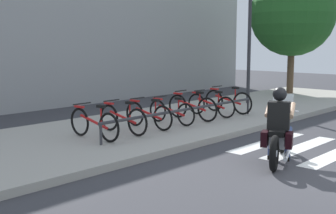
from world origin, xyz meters
TOP-DOWN VIEW (x-y plane):
  - sidewalk at (0.00, 5.45)m, footprint 24.00×4.40m
  - crosswalk_stripe_4 at (1.37, 1.60)m, footprint 2.80×0.40m
  - crosswalk_stripe_5 at (1.37, 2.40)m, footprint 2.80×0.40m
  - motorcycle at (0.06, 1.41)m, footprint 1.98×0.99m
  - rider at (-0.02, 1.38)m, footprint 0.75×0.69m
  - bicycle_0 at (-1.55, 5.05)m, footprint 0.48×1.66m
  - bicycle_1 at (-0.71, 5.05)m, footprint 0.48×1.61m
  - bicycle_2 at (0.14, 5.05)m, footprint 0.48×1.59m
  - bicycle_3 at (0.98, 5.05)m, footprint 0.48×1.57m
  - bicycle_4 at (1.83, 5.05)m, footprint 0.48×1.70m
  - bicycle_5 at (2.67, 5.05)m, footprint 0.48×1.67m
  - bicycle_6 at (3.52, 5.05)m, footprint 0.48×1.69m
  - bike_rack at (0.98, 4.49)m, footprint 5.67×0.07m
  - street_lamp at (5.87, 5.85)m, footprint 0.28×0.28m
  - tree_near_rack at (9.71, 6.25)m, footprint 3.49×3.49m
  - building_backdrop at (0.00, 11.15)m, footprint 24.00×1.20m

SIDE VIEW (x-z plane):
  - crosswalk_stripe_4 at x=1.37m, z-range 0.00..0.01m
  - crosswalk_stripe_5 at x=1.37m, z-range 0.00..0.01m
  - sidewalk at x=0.00m, z-range 0.00..0.15m
  - motorcycle at x=0.06m, z-range -0.16..1.09m
  - bicycle_3 at x=0.98m, z-range 0.12..0.84m
  - bicycle_5 at x=2.67m, z-range 0.12..0.87m
  - bicycle_2 at x=0.14m, z-range 0.12..0.87m
  - bicycle_1 at x=-0.71m, z-range 0.12..0.89m
  - bicycle_0 at x=-1.55m, z-range 0.12..0.90m
  - bicycle_4 at x=1.83m, z-range 0.11..0.92m
  - bicycle_6 at x=3.52m, z-range 0.11..0.92m
  - bike_rack at x=0.98m, z-range 0.33..0.82m
  - rider at x=-0.02m, z-range 0.11..1.56m
  - street_lamp at x=5.87m, z-range 0.45..4.66m
  - building_backdrop at x=0.00m, z-range 0.00..6.48m
  - tree_near_rack at x=9.71m, z-range 0.84..6.02m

